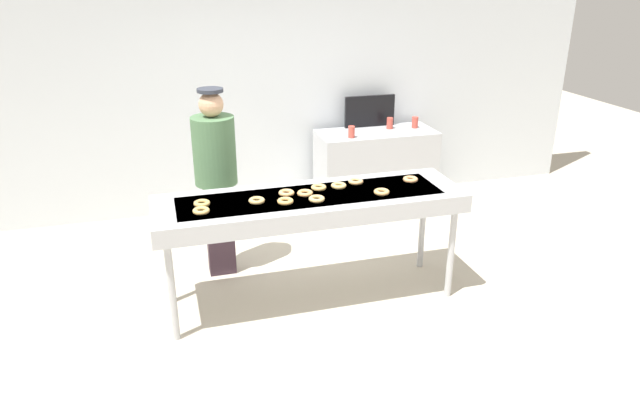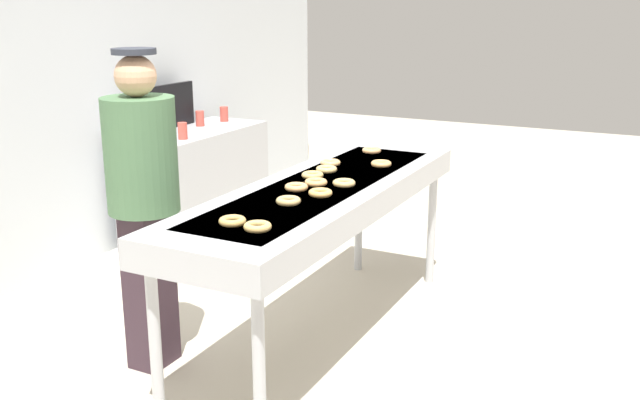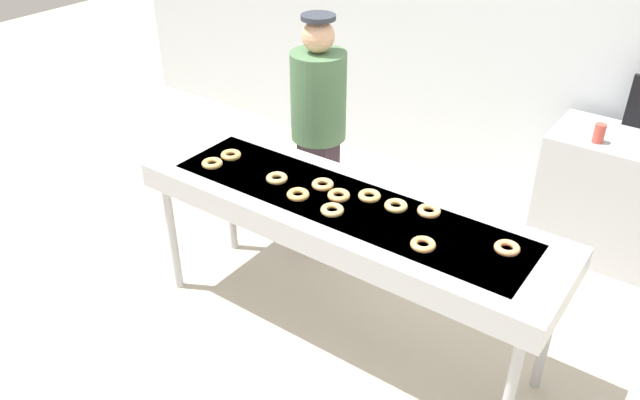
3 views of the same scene
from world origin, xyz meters
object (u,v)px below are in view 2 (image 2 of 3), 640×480
object	(u,v)px
sugar_donut_2	(161,316)
paper_cup_0	(472,69)
sugar_donut_3	(306,281)
worker_assistant	(367,176)
fryer_conveyor	(327,294)
paper_cup_3	(383,84)
menu_display	(409,45)
sugar_donut_5	(220,297)
sugar_donut_0	(458,249)
prep_counter	(417,137)
paper_cup_2	(353,72)
paper_cup_1	(408,68)
sugar_donut_4	(246,271)
worker_baker	(274,195)
sugar_donut_1	(324,299)

from	to	relation	value
sugar_donut_2	paper_cup_0	distance (m)	3.25
sugar_donut_3	worker_assistant	xyz separation A→B (m)	(0.68, 0.88, -0.04)
sugar_donut_3	fryer_conveyor	bearing A→B (deg)	-8.59
sugar_donut_2	paper_cup_3	size ratio (longest dim) A/B	1.26
worker_assistant	menu_display	size ratio (longest dim) A/B	2.71
sugar_donut_2	sugar_donut_5	distance (m)	0.29
sugar_donut_0	prep_counter	xyz separation A→B (m)	(0.73, 1.98, -0.50)
paper_cup_2	sugar_donut_2	bearing A→B (deg)	-129.58
sugar_donut_3	paper_cup_0	bearing A→B (deg)	44.93
sugar_donut_2	paper_cup_1	world-z (taller)	paper_cup_1
menu_display	sugar_donut_4	bearing A→B (deg)	-131.50
worker_assistant	paper_cup_2	world-z (taller)	worker_assistant
sugar_donut_0	sugar_donut_3	distance (m)	0.82
paper_cup_3	sugar_donut_4	bearing A→B (deg)	-130.48
prep_counter	paper_cup_0	world-z (taller)	paper_cup_0
worker_assistant	paper_cup_0	xyz separation A→B (m)	(1.23, 1.03, 0.07)
paper_cup_2	sugar_donut_3	bearing A→B (deg)	-116.82
prep_counter	paper_cup_1	size ratio (longest dim) A/B	16.37
worker_baker	menu_display	bearing A→B (deg)	-127.92
prep_counter	paper_cup_1	bearing A→B (deg)	120.57
menu_display	sugar_donut_2	bearing A→B (deg)	-135.33
worker_baker	fryer_conveyor	bearing A→B (deg)	99.22
fryer_conveyor	sugar_donut_0	bearing A→B (deg)	0.43
prep_counter	paper_cup_3	size ratio (longest dim) A/B	16.37
fryer_conveyor	sugar_donut_0	xyz separation A→B (m)	(0.71, 0.01, 0.10)
fryer_conveyor	sugar_donut_1	world-z (taller)	sugar_donut_1
fryer_conveyor	sugar_donut_1	bearing A→B (deg)	-114.60
sugar_donut_4	paper_cup_2	world-z (taller)	paper_cup_2
paper_cup_0	paper_cup_2	distance (m)	0.86
sugar_donut_1	paper_cup_2	world-z (taller)	paper_cup_2
fryer_conveyor	paper_cup_1	world-z (taller)	paper_cup_1
prep_counter	paper_cup_0	bearing A→B (deg)	-9.78
sugar_donut_3	worker_baker	xyz separation A→B (m)	(0.10, 0.86, -0.04)
sugar_donut_1	paper_cup_0	bearing A→B (deg)	47.82
sugar_donut_5	paper_cup_3	xyz separation A→B (m)	(1.62, 1.86, 0.02)
sugar_donut_1	paper_cup_3	world-z (taller)	paper_cup_3
sugar_donut_2	worker_baker	size ratio (longest dim) A/B	0.08
sugar_donut_3	sugar_donut_2	bearing A→B (deg)	-177.94
worker_assistant	paper_cup_2	xyz separation A→B (m)	(0.40, 1.26, 0.07)
sugar_donut_4	paper_cup_2	xyz separation A→B (m)	(1.33, 1.97, 0.02)
paper_cup_0	paper_cup_1	xyz separation A→B (m)	(-0.43, 0.17, 0.00)
prep_counter	paper_cup_2	distance (m)	0.72
sugar_donut_4	menu_display	bearing A→B (deg)	48.50
sugar_donut_3	sugar_donut_4	world-z (taller)	same
sugar_donut_1	paper_cup_2	size ratio (longest dim) A/B	1.26
sugar_donut_1	sugar_donut_5	bearing A→B (deg)	158.28
fryer_conveyor	paper_cup_1	xyz separation A→B (m)	(1.38, 2.09, 0.12)
paper_cup_0	paper_cup_1	size ratio (longest dim) A/B	1.00
sugar_donut_1	prep_counter	size ratio (longest dim) A/B	0.08
sugar_donut_3	sugar_donut_4	distance (m)	0.30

